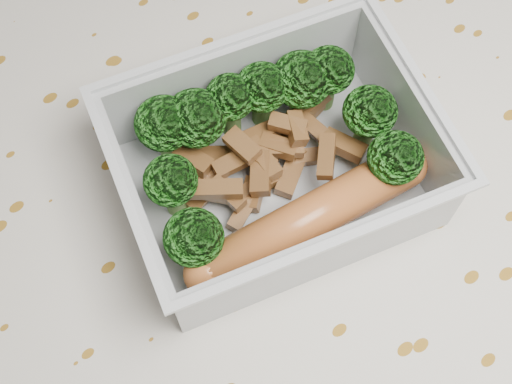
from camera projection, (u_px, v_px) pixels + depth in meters
dining_table at (246, 252)px, 0.50m from camera, size 1.40×0.90×0.75m
tablecloth at (245, 224)px, 0.45m from camera, size 1.46×0.96×0.19m
lunch_container at (276, 168)px, 0.40m from camera, size 0.20×0.18×0.06m
broccoli_florets at (260, 126)px, 0.40m from camera, size 0.15×0.13×0.05m
meat_pile at (262, 161)px, 0.41m from camera, size 0.11×0.07×0.03m
sausage at (309, 218)px, 0.39m from camera, size 0.15×0.04×0.03m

